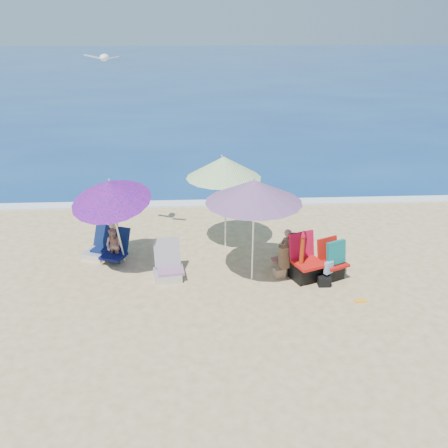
{
  "coord_description": "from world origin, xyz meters",
  "views": [
    {
      "loc": [
        -0.8,
        -8.61,
        5.28
      ],
      "look_at": [
        -0.3,
        1.0,
        1.1
      ],
      "focal_mm": 38.85,
      "sensor_mm": 36.0,
      "label": 1
    }
  ],
  "objects_px": {
    "furled_umbrella": "(302,254)",
    "chair_navy": "(99,249)",
    "umbrella_turquoise": "(254,191)",
    "camp_chair_right": "(331,264)",
    "person_center": "(289,252)",
    "seagull": "(104,57)",
    "camp_chair_left": "(305,266)",
    "umbrella_striped": "(224,167)",
    "person_left": "(115,245)",
    "umbrella_blue": "(109,191)",
    "chair_rainbow": "(168,269)"
  },
  "relations": [
    {
      "from": "furled_umbrella",
      "to": "camp_chair_left",
      "type": "height_order",
      "value": "furled_umbrella"
    },
    {
      "from": "chair_navy",
      "to": "chair_rainbow",
      "type": "xyz_separation_m",
      "value": [
        1.68,
        -1.11,
        0.03
      ]
    },
    {
      "from": "person_center",
      "to": "seagull",
      "type": "height_order",
      "value": "seagull"
    },
    {
      "from": "umbrella_striped",
      "to": "umbrella_blue",
      "type": "bearing_deg",
      "value": -155.32
    },
    {
      "from": "umbrella_turquoise",
      "to": "person_left",
      "type": "bearing_deg",
      "value": 163.15
    },
    {
      "from": "umbrella_striped",
      "to": "chair_navy",
      "type": "height_order",
      "value": "umbrella_striped"
    },
    {
      "from": "chair_rainbow",
      "to": "person_center",
      "type": "bearing_deg",
      "value": 3.48
    },
    {
      "from": "umbrella_striped",
      "to": "person_left",
      "type": "height_order",
      "value": "umbrella_striped"
    },
    {
      "from": "seagull",
      "to": "umbrella_turquoise",
      "type": "bearing_deg",
      "value": -29.11
    },
    {
      "from": "person_left",
      "to": "seagull",
      "type": "distance_m",
      "value": 4.08
    },
    {
      "from": "umbrella_striped",
      "to": "camp_chair_left",
      "type": "bearing_deg",
      "value": -44.64
    },
    {
      "from": "camp_chair_right",
      "to": "chair_rainbow",
      "type": "bearing_deg",
      "value": 176.59
    },
    {
      "from": "chair_navy",
      "to": "camp_chair_left",
      "type": "xyz_separation_m",
      "value": [
        4.63,
        -1.32,
        0.12
      ]
    },
    {
      "from": "umbrella_striped",
      "to": "person_center",
      "type": "relative_size",
      "value": 2.38
    },
    {
      "from": "camp_chair_right",
      "to": "person_center",
      "type": "relative_size",
      "value": 0.94
    },
    {
      "from": "umbrella_turquoise",
      "to": "person_center",
      "type": "bearing_deg",
      "value": 19.61
    },
    {
      "from": "umbrella_striped",
      "to": "furled_umbrella",
      "type": "relative_size",
      "value": 1.88
    },
    {
      "from": "furled_umbrella",
      "to": "chair_navy",
      "type": "distance_m",
      "value": 4.76
    },
    {
      "from": "furled_umbrella",
      "to": "person_center",
      "type": "bearing_deg",
      "value": 105.85
    },
    {
      "from": "person_center",
      "to": "seagull",
      "type": "distance_m",
      "value": 5.73
    },
    {
      "from": "umbrella_turquoise",
      "to": "chair_navy",
      "type": "height_order",
      "value": "umbrella_turquoise"
    },
    {
      "from": "chair_rainbow",
      "to": "camp_chair_left",
      "type": "bearing_deg",
      "value": -4.1
    },
    {
      "from": "umbrella_blue",
      "to": "chair_rainbow",
      "type": "relative_size",
      "value": 2.88
    },
    {
      "from": "camp_chair_right",
      "to": "seagull",
      "type": "relative_size",
      "value": 1.1
    },
    {
      "from": "furled_umbrella",
      "to": "seagull",
      "type": "distance_m",
      "value": 5.85
    },
    {
      "from": "camp_chair_left",
      "to": "person_center",
      "type": "distance_m",
      "value": 0.5
    },
    {
      "from": "camp_chair_right",
      "to": "seagull",
      "type": "bearing_deg",
      "value": 159.62
    },
    {
      "from": "chair_rainbow",
      "to": "person_left",
      "type": "xyz_separation_m",
      "value": [
        -1.25,
        0.79,
        0.22
      ]
    },
    {
      "from": "umbrella_blue",
      "to": "person_center",
      "type": "xyz_separation_m",
      "value": [
        3.82,
        -0.16,
        -1.42
      ]
    },
    {
      "from": "chair_rainbow",
      "to": "chair_navy",
      "type": "bearing_deg",
      "value": 146.62
    },
    {
      "from": "chair_rainbow",
      "to": "camp_chair_left",
      "type": "distance_m",
      "value": 2.97
    },
    {
      "from": "chair_navy",
      "to": "seagull",
      "type": "xyz_separation_m",
      "value": [
        0.45,
        0.45,
        4.26
      ]
    },
    {
      "from": "chair_rainbow",
      "to": "umbrella_striped",
      "type": "bearing_deg",
      "value": 48.23
    },
    {
      "from": "chair_rainbow",
      "to": "person_center",
      "type": "height_order",
      "value": "person_center"
    },
    {
      "from": "chair_navy",
      "to": "person_left",
      "type": "bearing_deg",
      "value": -36.81
    },
    {
      "from": "umbrella_turquoise",
      "to": "camp_chair_right",
      "type": "relative_size",
      "value": 2.47
    },
    {
      "from": "chair_rainbow",
      "to": "umbrella_turquoise",
      "type": "bearing_deg",
      "value": -4.48
    },
    {
      "from": "seagull",
      "to": "umbrella_striped",
      "type": "bearing_deg",
      "value": -2.55
    },
    {
      "from": "umbrella_blue",
      "to": "camp_chair_right",
      "type": "distance_m",
      "value": 4.95
    },
    {
      "from": "chair_navy",
      "to": "camp_chair_right",
      "type": "bearing_deg",
      "value": -14.22
    },
    {
      "from": "umbrella_turquoise",
      "to": "person_center",
      "type": "relative_size",
      "value": 2.33
    },
    {
      "from": "chair_navy",
      "to": "chair_rainbow",
      "type": "height_order",
      "value": "chair_rainbow"
    },
    {
      "from": "umbrella_striped",
      "to": "camp_chair_left",
      "type": "height_order",
      "value": "umbrella_striped"
    },
    {
      "from": "camp_chair_right",
      "to": "umbrella_turquoise",
      "type": "bearing_deg",
      "value": 177.72
    },
    {
      "from": "camp_chair_right",
      "to": "furled_umbrella",
      "type": "bearing_deg",
      "value": -166.01
    },
    {
      "from": "furled_umbrella",
      "to": "camp_chair_right",
      "type": "xyz_separation_m",
      "value": [
        0.69,
        0.17,
        -0.35
      ]
    },
    {
      "from": "furled_umbrella",
      "to": "camp_chair_left",
      "type": "distance_m",
      "value": 0.43
    },
    {
      "from": "person_left",
      "to": "person_center",
      "type": "bearing_deg",
      "value": -9.05
    },
    {
      "from": "umbrella_turquoise",
      "to": "person_left",
      "type": "height_order",
      "value": "umbrella_turquoise"
    },
    {
      "from": "furled_umbrella",
      "to": "chair_navy",
      "type": "height_order",
      "value": "furled_umbrella"
    }
  ]
}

